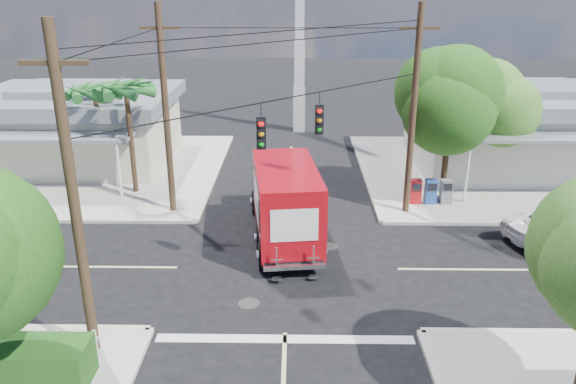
{
  "coord_description": "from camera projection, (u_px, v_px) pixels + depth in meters",
  "views": [
    {
      "loc": [
        0.29,
        -18.03,
        9.72
      ],
      "look_at": [
        0.0,
        2.0,
        2.2
      ],
      "focal_mm": 35.0,
      "sensor_mm": 36.0,
      "label": 1
    }
  ],
  "objects": [
    {
      "name": "palm_nw_front",
      "position": [
        126.0,
        91.0,
        25.65
      ],
      "size": [
        3.01,
        3.08,
        5.59
      ],
      "color": "#422D1C",
      "rests_on": "sidewalk_nw"
    },
    {
      "name": "building_ne",
      "position": [
        520.0,
        127.0,
        30.51
      ],
      "size": [
        11.8,
        10.2,
        4.5
      ],
      "color": "beige",
      "rests_on": "sidewalk_ne"
    },
    {
      "name": "radio_tower",
      "position": [
        300.0,
        48.0,
        37.03
      ],
      "size": [
        0.8,
        0.8,
        17.0
      ],
      "color": "silver",
      "rests_on": "ground"
    },
    {
      "name": "road_markings",
      "position": [
        286.0,
        289.0,
        18.92
      ],
      "size": [
        32.0,
        32.0,
        0.01
      ],
      "color": "beige",
      "rests_on": "ground"
    },
    {
      "name": "delivery_truck",
      "position": [
        285.0,
        200.0,
        22.18
      ],
      "size": [
        3.12,
        7.56,
        3.18
      ],
      "color": "black",
      "rests_on": "ground"
    },
    {
      "name": "tree_ne_front",
      "position": [
        452.0,
        101.0,
        24.85
      ],
      "size": [
        4.21,
        4.14,
        6.66
      ],
      "color": "#422D1C",
      "rests_on": "sidewalk_ne"
    },
    {
      "name": "parked_car",
      "position": [
        569.0,
        226.0,
        22.03
      ],
      "size": [
        5.56,
        3.79,
        1.41
      ],
      "primitive_type": "imported",
      "rotation": [
        0.0,
        0.0,
        1.88
      ],
      "color": "silver",
      "rests_on": "ground"
    },
    {
      "name": "sidewalk_nw",
      "position": [
        91.0,
        170.0,
        30.61
      ],
      "size": [
        14.12,
        14.12,
        0.14
      ],
      "color": "#ADA79C",
      "rests_on": "ground"
    },
    {
      "name": "sidewalk_ne",
      "position": [
        491.0,
        172.0,
        30.31
      ],
      "size": [
        14.12,
        14.12,
        0.14
      ],
      "color": "#ADA79C",
      "rests_on": "ground"
    },
    {
      "name": "building_nw",
      "position": [
        76.0,
        125.0,
        31.35
      ],
      "size": [
        10.8,
        10.2,
        4.3
      ],
      "color": "beige",
      "rests_on": "sidewalk_nw"
    },
    {
      "name": "vending_boxes",
      "position": [
        431.0,
        191.0,
        25.77
      ],
      "size": [
        1.9,
        0.5,
        1.1
      ],
      "color": "#B71017",
      "rests_on": "sidewalk_ne"
    },
    {
      "name": "utility_poles",
      "position": [
        244.0,
        131.0,
        20.18
      ],
      "size": [
        12.0,
        10.68,
        9.0
      ],
      "color": "#473321",
      "rests_on": "ground"
    },
    {
      "name": "ground",
      "position": [
        287.0,
        268.0,
        20.3
      ],
      "size": [
        120.0,
        120.0,
        0.0
      ],
      "primitive_type": "plane",
      "color": "black",
      "rests_on": "ground"
    },
    {
      "name": "tree_ne_back",
      "position": [
        493.0,
        104.0,
        27.08
      ],
      "size": [
        3.77,
        3.66,
        5.82
      ],
      "color": "#422D1C",
      "rests_on": "sidewalk_ne"
    },
    {
      "name": "palm_nw_back",
      "position": [
        95.0,
        93.0,
        27.21
      ],
      "size": [
        3.01,
        3.08,
        5.19
      ],
      "color": "#422D1C",
      "rests_on": "sidewalk_nw"
    }
  ]
}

